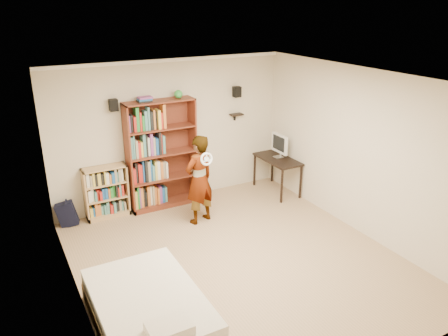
# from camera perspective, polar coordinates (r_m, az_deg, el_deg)

# --- Properties ---
(ground) EXTENTS (4.50, 5.00, 0.01)m
(ground) POSITION_cam_1_polar(r_m,az_deg,el_deg) (6.70, 1.80, -11.95)
(ground) COLOR tan
(ground) RESTS_ON ground
(room_shell) EXTENTS (4.52, 5.02, 2.71)m
(room_shell) POSITION_cam_1_polar(r_m,az_deg,el_deg) (5.92, 1.99, 2.49)
(room_shell) COLOR beige
(room_shell) RESTS_ON ground
(crown_molding) EXTENTS (4.50, 5.00, 0.06)m
(crown_molding) POSITION_cam_1_polar(r_m,az_deg,el_deg) (5.70, 2.11, 11.18)
(crown_molding) COLOR white
(crown_molding) RESTS_ON room_shell
(speaker_left) EXTENTS (0.14, 0.12, 0.20)m
(speaker_left) POSITION_cam_1_polar(r_m,az_deg,el_deg) (7.64, -14.25, 7.97)
(speaker_left) COLOR black
(speaker_left) RESTS_ON room_shell
(speaker_right) EXTENTS (0.14, 0.12, 0.20)m
(speaker_right) POSITION_cam_1_polar(r_m,az_deg,el_deg) (8.53, 1.70, 9.92)
(speaker_right) COLOR black
(speaker_right) RESTS_ON room_shell
(wall_shelf) EXTENTS (0.25, 0.16, 0.02)m
(wall_shelf) POSITION_cam_1_polar(r_m,az_deg,el_deg) (8.64, 1.63, 7.00)
(wall_shelf) COLOR black
(wall_shelf) RESTS_ON room_shell
(tall_bookshelf) EXTENTS (1.27, 0.37, 2.02)m
(tall_bookshelf) POSITION_cam_1_polar(r_m,az_deg,el_deg) (8.05, -8.13, 1.70)
(tall_bookshelf) COLOR maroon
(tall_bookshelf) RESTS_ON ground
(low_bookshelf) EXTENTS (0.76, 0.28, 0.95)m
(low_bookshelf) POSITION_cam_1_polar(r_m,az_deg,el_deg) (8.01, -15.13, -3.06)
(low_bookshelf) COLOR tan
(low_bookshelf) RESTS_ON ground
(computer_desk) EXTENTS (0.52, 1.05, 0.71)m
(computer_desk) POSITION_cam_1_polar(r_m,az_deg,el_deg) (8.86, 6.92, -0.90)
(computer_desk) COLOR black
(computer_desk) RESTS_ON ground
(imac) EXTENTS (0.10, 0.48, 0.47)m
(imac) POSITION_cam_1_polar(r_m,az_deg,el_deg) (8.72, 7.16, 2.87)
(imac) COLOR silver
(imac) RESTS_ON computer_desk
(daybed) EXTENTS (1.19, 1.84, 0.54)m
(daybed) POSITION_cam_1_polar(r_m,az_deg,el_deg) (5.47, -9.85, -17.42)
(daybed) COLOR silver
(daybed) RESTS_ON ground
(person) EXTENTS (0.66, 0.53, 1.58)m
(person) POSITION_cam_1_polar(r_m,az_deg,el_deg) (7.45, -3.25, -1.54)
(person) COLOR black
(person) RESTS_ON ground
(wii_wheel) EXTENTS (0.22, 0.08, 0.22)m
(wii_wheel) POSITION_cam_1_polar(r_m,az_deg,el_deg) (7.03, -2.30, 1.18)
(wii_wheel) COLOR silver
(wii_wheel) RESTS_ON person
(navy_bag) EXTENTS (0.37, 0.29, 0.45)m
(navy_bag) POSITION_cam_1_polar(r_m,az_deg,el_deg) (8.00, -19.84, -5.64)
(navy_bag) COLOR black
(navy_bag) RESTS_ON ground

